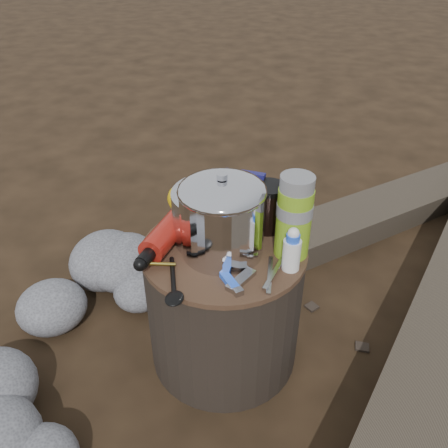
% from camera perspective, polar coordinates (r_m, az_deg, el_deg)
% --- Properties ---
extents(ground, '(60.00, 60.00, 0.00)m').
position_cam_1_polar(ground, '(1.52, 0.00, -15.21)').
color(ground, black).
rests_on(ground, ground).
extents(stump, '(0.44, 0.44, 0.40)m').
position_cam_1_polar(stump, '(1.38, 0.00, -9.66)').
color(stump, black).
rests_on(stump, ground).
extents(rock_ring, '(0.44, 0.95, 0.19)m').
position_cam_1_polar(rock_ring, '(1.49, -17.39, -13.13)').
color(rock_ring, slate).
rests_on(rock_ring, ground).
extents(log_small, '(1.08, 0.98, 0.10)m').
position_cam_1_polar(log_small, '(2.16, 18.22, 1.36)').
color(log_small, '#362E24').
rests_on(log_small, ground).
extents(foil_windscreen, '(0.23, 0.23, 0.14)m').
position_cam_1_polar(foil_windscreen, '(1.24, -0.94, 1.05)').
color(foil_windscreen, '#BBBBC2').
rests_on(foil_windscreen, stump).
extents(camping_pot, '(0.21, 0.21, 0.21)m').
position_cam_1_polar(camping_pot, '(1.17, -0.22, 0.97)').
color(camping_pot, silver).
rests_on(camping_pot, stump).
extents(fuel_bottle, '(0.12, 0.29, 0.07)m').
position_cam_1_polar(fuel_bottle, '(1.26, -6.73, -0.80)').
color(fuel_bottle, '#AF1F15').
rests_on(fuel_bottle, stump).
extents(thermos, '(0.09, 0.09, 0.22)m').
position_cam_1_polar(thermos, '(1.18, 8.52, 0.85)').
color(thermos, '#7AAC1E').
rests_on(thermos, stump).
extents(travel_mug, '(0.09, 0.09, 0.13)m').
position_cam_1_polar(travel_mug, '(1.29, 5.38, 2.01)').
color(travel_mug, black).
rests_on(travel_mug, stump).
extents(stuff_sack, '(0.15, 0.13, 0.10)m').
position_cam_1_polar(stuff_sack, '(1.36, -3.72, 3.07)').
color(stuff_sack, '#E4AE07').
rests_on(stuff_sack, stump).
extents(food_pouch, '(0.12, 0.04, 0.15)m').
position_cam_1_polar(food_pouch, '(1.33, 2.33, 3.42)').
color(food_pouch, navy).
rests_on(food_pouch, stump).
extents(lighter, '(0.07, 0.08, 0.02)m').
position_cam_1_polar(lighter, '(1.13, 0.69, -6.96)').
color(lighter, blue).
rests_on(lighter, stump).
extents(multitool, '(0.07, 0.09, 0.01)m').
position_cam_1_polar(multitool, '(1.13, 2.08, -6.85)').
color(multitool, '#A0A0A4').
rests_on(multitool, stump).
extents(pot_grabber, '(0.05, 0.14, 0.01)m').
position_cam_1_polar(pot_grabber, '(1.15, 5.61, -6.06)').
color(pot_grabber, '#A0A0A4').
rests_on(pot_grabber, stump).
extents(spork, '(0.09, 0.17, 0.01)m').
position_cam_1_polar(spork, '(1.15, -6.25, -6.35)').
color(spork, black).
rests_on(spork, stump).
extents(squeeze_bottle, '(0.04, 0.04, 0.11)m').
position_cam_1_polar(squeeze_bottle, '(1.16, 8.24, -3.29)').
color(squeeze_bottle, white).
rests_on(squeeze_bottle, stump).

